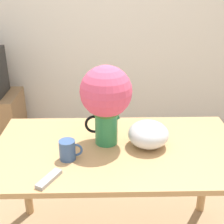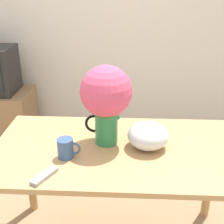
% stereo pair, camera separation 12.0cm
% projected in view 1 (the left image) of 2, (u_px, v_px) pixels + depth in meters
% --- Properties ---
extents(wall_back, '(8.00, 0.05, 2.60)m').
position_uv_depth(wall_back, '(87.00, 13.00, 3.14)').
color(wall_back, silver).
rests_on(wall_back, ground_plane).
extents(table, '(1.43, 0.80, 0.76)m').
position_uv_depth(table, '(118.00, 163.00, 1.82)').
color(table, tan).
rests_on(table, ground_plane).
extents(flower_vase, '(0.29, 0.29, 0.46)m').
position_uv_depth(flower_vase, '(106.00, 97.00, 1.71)').
color(flower_vase, '#2D844C').
rests_on(flower_vase, table).
extents(coffee_mug, '(0.13, 0.09, 0.11)m').
position_uv_depth(coffee_mug, '(68.00, 150.00, 1.64)').
color(coffee_mug, '#385689').
rests_on(coffee_mug, table).
extents(white_bowl, '(0.23, 0.23, 0.15)m').
position_uv_depth(white_bowl, '(148.00, 134.00, 1.76)').
color(white_bowl, silver).
rests_on(white_bowl, table).
extents(remote_control, '(0.11, 0.16, 0.02)m').
position_uv_depth(remote_control, '(49.00, 179.00, 1.49)').
color(remote_control, '#999999').
rests_on(remote_control, table).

